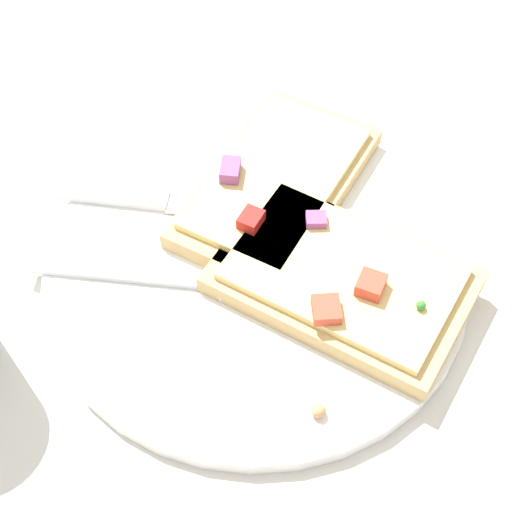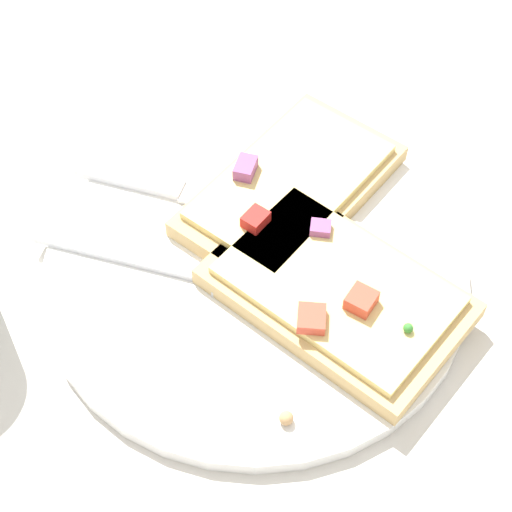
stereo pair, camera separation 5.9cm
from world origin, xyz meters
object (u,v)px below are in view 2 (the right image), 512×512
fork (202,274)px  knife (194,194)px  pizza_slice_main (338,291)px  plate (256,270)px  pizza_slice_corner (291,188)px

fork → knife: (0.01, -0.07, 0.00)m
pizza_slice_main → plate: bearing=-168.2°
plate → pizza_slice_main: 0.06m
plate → knife: (0.05, -0.06, 0.01)m
plate → fork: (0.04, 0.01, 0.01)m
pizza_slice_main → pizza_slice_corner: same height
fork → pizza_slice_corner: size_ratio=1.16×
plate → knife: 0.08m
pizza_slice_main → pizza_slice_corner: 0.10m
fork → pizza_slice_main: (-0.09, 0.02, 0.01)m
plate → fork: size_ratio=1.34×
knife → pizza_slice_main: bearing=-24.9°
fork → knife: 0.07m
knife → plate: bearing=-36.2°
fork → pizza_slice_corner: (-0.06, -0.07, 0.01)m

